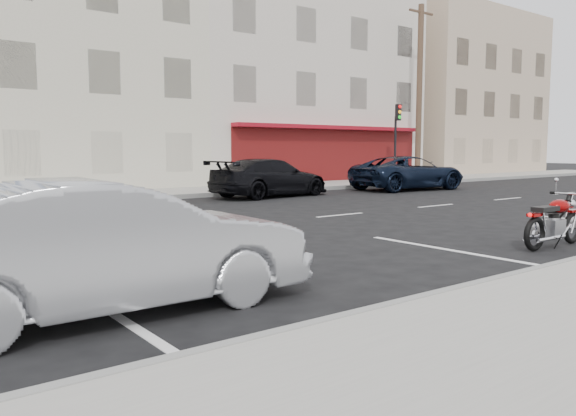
% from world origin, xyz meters
% --- Properties ---
extents(ground, '(120.00, 120.00, 0.00)m').
position_xyz_m(ground, '(0.00, 0.00, 0.00)').
color(ground, black).
rests_on(ground, ground).
extents(sidewalk_near, '(80.00, 3.40, 0.15)m').
position_xyz_m(sidewalk_near, '(-5.00, -8.70, 0.07)').
color(sidewalk_near, gray).
rests_on(sidewalk_near, ground).
extents(curb_near, '(80.00, 0.12, 0.16)m').
position_xyz_m(curb_near, '(-5.00, -7.00, 0.08)').
color(curb_near, gray).
rests_on(curb_near, ground).
extents(bldg_cream, '(12.00, 12.00, 11.50)m').
position_xyz_m(bldg_cream, '(-2.00, 16.30, 5.75)').
color(bldg_cream, beige).
rests_on(bldg_cream, ground).
extents(bldg_corner, '(14.00, 12.00, 12.50)m').
position_xyz_m(bldg_corner, '(11.00, 16.30, 6.25)').
color(bldg_corner, beige).
rests_on(bldg_corner, ground).
extents(bldg_far_east, '(12.00, 12.00, 11.00)m').
position_xyz_m(bldg_far_east, '(26.00, 16.30, 5.50)').
color(bldg_far_east, tan).
rests_on(bldg_far_east, ground).
extents(utility_pole, '(1.80, 0.30, 9.00)m').
position_xyz_m(utility_pole, '(15.50, 8.60, 4.74)').
color(utility_pole, '#422D1E').
rests_on(utility_pole, sidewalk_far).
extents(traffic_light, '(0.26, 0.30, 3.80)m').
position_xyz_m(traffic_light, '(13.50, 8.33, 2.56)').
color(traffic_light, black).
rests_on(traffic_light, sidewalk_far).
extents(fire_hydrant, '(0.20, 0.20, 0.72)m').
position_xyz_m(fire_hydrant, '(12.00, 8.50, 0.53)').
color(fire_hydrant, beige).
rests_on(fire_hydrant, sidewalk_far).
extents(motorcycle, '(1.90, 0.63, 0.95)m').
position_xyz_m(motorcycle, '(2.39, -5.91, 0.44)').
color(motorcycle, black).
rests_on(motorcycle, ground).
extents(sedan_silver, '(4.37, 1.60, 1.43)m').
position_xyz_m(sedan_silver, '(-6.00, -5.06, 0.72)').
color(sedan_silver, '#9EA0A5').
rests_on(sedan_silver, ground).
extents(suv_far, '(5.37, 2.85, 1.44)m').
position_xyz_m(suv_far, '(10.60, 5.03, 0.72)').
color(suv_far, black).
rests_on(suv_far, ground).
extents(car_far, '(5.00, 2.51, 1.39)m').
position_xyz_m(car_far, '(3.87, 5.79, 0.70)').
color(car_far, black).
rests_on(car_far, ground).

